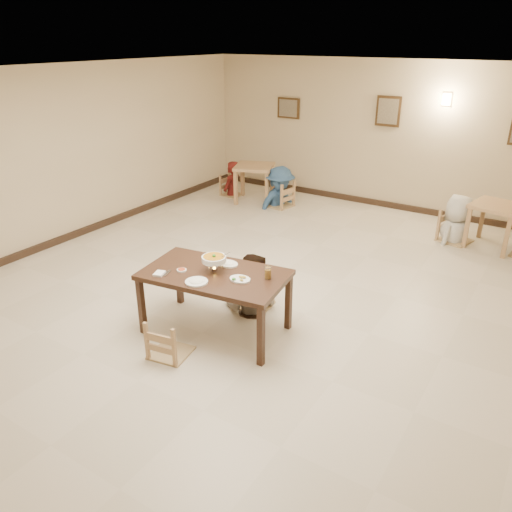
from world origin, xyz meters
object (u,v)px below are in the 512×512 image
Objects in this scene: curry_warmer at (214,259)px; drink_glass at (268,273)px; bg_diner_b at (280,167)px; bg_table_left at (254,172)px; bg_table_right at (497,212)px; bg_diner_a at (231,161)px; main_diner at (251,254)px; chair_far at (256,277)px; bg_chair_lr at (280,183)px; bg_diner_c at (462,195)px; bg_chair_rl at (459,213)px; bg_chair_ll at (232,176)px; chair_near at (168,320)px; main_table at (215,279)px.

curry_warmer is 0.68m from drink_glass.
bg_table_left is at bearing 105.15° from bg_diner_b.
bg_diner_a is at bearing 179.14° from bg_table_right.
main_diner is 4.87× the size of curry_warmer.
curry_warmer is at bearing -104.48° from chair_far.
curry_warmer is at bearing 30.37° from bg_chair_lr.
drink_glass is 5.52m from bg_table_left.
bg_diner_c is (1.88, 4.66, -0.10)m from curry_warmer.
bg_table_left is 4.34m from bg_chair_rl.
bg_chair_ll is at bearing 179.14° from bg_table_right.
bg_table_right is 4.27m from bg_diner_b.
bg_diner_a is at bearing 173.60° from bg_table_left.
chair_near reaches higher than bg_table_right.
bg_diner_a reaches higher than bg_table_left.
main_table is 0.24m from curry_warmer.
bg_chair_lr is (-1.91, 3.95, 0.09)m from chair_far.
bg_chair_lr is at bearing 110.90° from curry_warmer.
bg_chair_ll is at bearing 176.15° from bg_diner_a.
bg_diner_b is at bearing -82.64° from chair_near.
main_table is 2.00× the size of chair_near.
curry_warmer is 2.16× the size of drink_glass.
bg_diner_b reaches higher than bg_chair_lr.
bg_chair_rl is (1.85, 4.70, -0.18)m from main_table.
chair_far is 4.75m from bg_table_left.
bg_diner_a is (-5.00, 0.13, 0.25)m from bg_chair_rl.
main_table is at bearing -101.87° from chair_far.
bg_table_left is at bearing -76.59° from chair_near.
main_table is 1.14× the size of main_diner.
bg_diner_c is at bearing 60.53° from chair_far.
bg_diner_c is (0.00, -0.00, 0.32)m from bg_chair_rl.
bg_chair_lr is (-1.68, 5.43, 0.07)m from chair_near.
bg_diner_b is (-1.82, 4.73, 0.15)m from main_table.
bg_chair_ll is 0.85× the size of bg_chair_rl.
bg_chair_ll is 1.34m from bg_chair_lr.
bg_chair_rl is (3.67, -0.03, 0.01)m from bg_chair_lr.
bg_chair_rl reaches higher than curry_warmer.
chair_near is 6.04m from bg_table_right.
chair_near is 0.57× the size of main_diner.
bg_chair_lr is at bearing -93.91° from bg_chair_ll.
bg_chair_rl is (-0.59, -0.05, -0.10)m from bg_table_right.
chair_near reaches higher than bg_chair_ll.
chair_near is 0.88× the size of bg_table_left.
chair_far is 2.65× the size of curry_warmer.
main_diner reaches higher than bg_chair_rl.
bg_diner_a reaches higher than bg_chair_lr.
bg_diner_a reaches higher than bg_table_right.
curry_warmer is at bearing 119.57° from main_table.
bg_chair_lr reaches higher than bg_table_left.
bg_table_right is 0.54× the size of bg_diner_c.
chair_far reaches higher than main_table.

